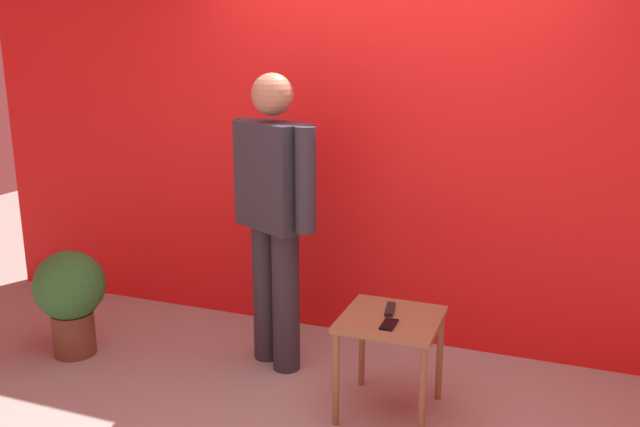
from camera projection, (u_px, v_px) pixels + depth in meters
name	position (u px, v px, depth m)	size (l,w,h in m)	color
back_wall_red	(390.00, 130.00, 4.22)	(6.21, 0.12, 2.81)	red
standing_person	(274.00, 208.00, 3.89)	(0.67, 0.44, 1.78)	#2D2D38
side_table	(391.00, 332.00, 3.46)	(0.51, 0.51, 0.55)	olive
cell_phone	(389.00, 324.00, 3.33)	(0.07, 0.14, 0.01)	black
tv_remote	(390.00, 309.00, 3.51)	(0.04, 0.17, 0.02)	black
potted_plant	(70.00, 294.00, 4.15)	(0.44, 0.44, 0.69)	brown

